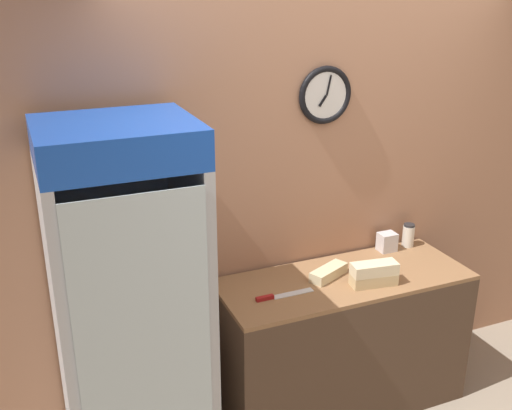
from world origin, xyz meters
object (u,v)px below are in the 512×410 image
at_px(napkin_dispenser, 387,242).
at_px(sandwich_flat_left, 329,273).
at_px(sandwich_stack_bottom, 374,279).
at_px(condiment_jar, 408,235).
at_px(chefs_knife, 277,296).
at_px(beverage_cooler, 127,293).
at_px(sandwich_stack_middle, 374,269).

bearing_deg(napkin_dispenser, sandwich_flat_left, -160.89).
bearing_deg(sandwich_stack_bottom, condiment_jar, 36.15).
bearing_deg(chefs_knife, sandwich_stack_bottom, -7.97).
bearing_deg(beverage_cooler, napkin_dispenser, 7.88).
bearing_deg(sandwich_stack_middle, beverage_cooler, 174.89).
distance_m(sandwich_stack_bottom, sandwich_stack_middle, 0.07).
bearing_deg(napkin_dispenser, chefs_knife, -162.82).
xyz_separation_m(sandwich_stack_middle, condiment_jar, (0.50, 0.37, -0.03)).
bearing_deg(condiment_jar, sandwich_stack_bottom, -143.85).
relative_size(beverage_cooler, sandwich_flat_left, 7.05).
relative_size(beverage_cooler, chefs_knife, 5.65).
xyz_separation_m(sandwich_stack_middle, napkin_dispenser, (0.33, 0.36, -0.04)).
xyz_separation_m(sandwich_stack_middle, sandwich_flat_left, (-0.19, 0.18, -0.07)).
height_order(chefs_knife, condiment_jar, condiment_jar).
bearing_deg(napkin_dispenser, condiment_jar, 2.26).
distance_m(beverage_cooler, sandwich_flat_left, 1.19).
xyz_separation_m(condiment_jar, napkin_dispenser, (-0.17, -0.01, -0.02)).
xyz_separation_m(sandwich_stack_bottom, napkin_dispenser, (0.33, 0.36, 0.03)).
bearing_deg(sandwich_stack_bottom, beverage_cooler, 174.89).
distance_m(condiment_jar, napkin_dispenser, 0.17).
bearing_deg(condiment_jar, chefs_knife, -165.06).
bearing_deg(sandwich_stack_middle, napkin_dispenser, 47.17).
distance_m(sandwich_stack_bottom, napkin_dispenser, 0.49).
xyz_separation_m(beverage_cooler, sandwich_flat_left, (1.18, 0.05, -0.15)).
distance_m(sandwich_stack_bottom, sandwich_flat_left, 0.26).
height_order(sandwich_stack_bottom, sandwich_stack_middle, sandwich_stack_middle).
bearing_deg(napkin_dispenser, beverage_cooler, -172.12).
height_order(sandwich_stack_bottom, sandwich_flat_left, sandwich_stack_bottom).
relative_size(sandwich_flat_left, napkin_dispenser, 2.29).
xyz_separation_m(beverage_cooler, sandwich_stack_bottom, (1.37, -0.12, -0.14)).
height_order(beverage_cooler, sandwich_stack_middle, beverage_cooler).
bearing_deg(condiment_jar, sandwich_stack_middle, -143.85).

